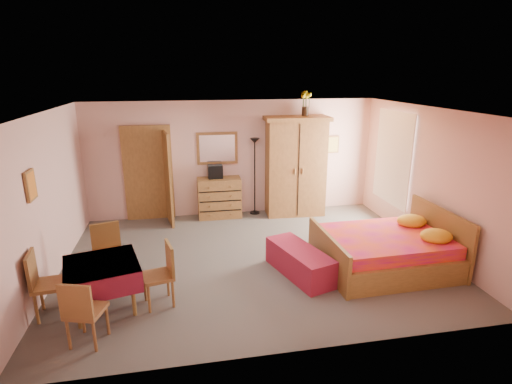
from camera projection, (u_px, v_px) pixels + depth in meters
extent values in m
plane|color=#625D57|center=(254.00, 259.00, 7.10)|extent=(6.50, 6.50, 0.00)
plane|color=brown|center=(253.00, 111.00, 6.34)|extent=(6.50, 6.50, 0.00)
cube|color=#D7A59C|center=(234.00, 158.00, 9.07)|extent=(6.50, 0.10, 2.60)
cube|color=#D7A59C|center=(295.00, 252.00, 4.37)|extent=(6.50, 0.10, 2.60)
cube|color=#D7A59C|center=(46.00, 200.00, 6.14)|extent=(0.10, 5.00, 2.60)
cube|color=#D7A59C|center=(428.00, 180.00, 7.30)|extent=(0.10, 5.00, 2.60)
cube|color=#9E6B35|center=(149.00, 174.00, 8.78)|extent=(1.06, 0.12, 2.15)
cube|color=white|center=(393.00, 158.00, 8.37)|extent=(0.08, 1.40, 1.95)
cube|color=orange|center=(30.00, 185.00, 5.46)|extent=(0.04, 0.32, 0.42)
cube|color=#D8BF59|center=(333.00, 144.00, 9.39)|extent=(0.30, 0.04, 0.40)
cube|color=olive|center=(219.00, 198.00, 9.04)|extent=(0.96, 0.49, 0.91)
cube|color=white|center=(217.00, 148.00, 8.92)|extent=(0.92, 0.07, 0.72)
cube|color=black|center=(215.00, 172.00, 8.88)|extent=(0.33, 0.24, 0.30)
cube|color=black|center=(255.00, 177.00, 9.13)|extent=(0.25, 0.25, 1.77)
cube|color=#946132|center=(295.00, 166.00, 9.06)|extent=(1.47, 0.81, 2.25)
cube|color=yellow|center=(306.00, 103.00, 8.75)|extent=(0.23, 0.23, 0.54)
cube|color=#C81360|center=(385.00, 241.00, 6.64)|extent=(2.17, 1.72, 0.98)
cube|color=maroon|center=(300.00, 262.00, 6.50)|extent=(0.88, 1.45, 0.45)
cube|color=maroon|center=(104.00, 286.00, 5.52)|extent=(1.16, 1.16, 0.70)
cube|color=#975E33|center=(86.00, 310.00, 4.80)|extent=(0.50, 0.50, 0.89)
cube|color=#AA6E39|center=(109.00, 256.00, 6.14)|extent=(0.53, 0.53, 0.95)
cube|color=#AB723A|center=(50.00, 284.00, 5.35)|extent=(0.48, 0.48, 0.94)
cube|color=#946132|center=(158.00, 275.00, 5.60)|extent=(0.49, 0.49, 0.90)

